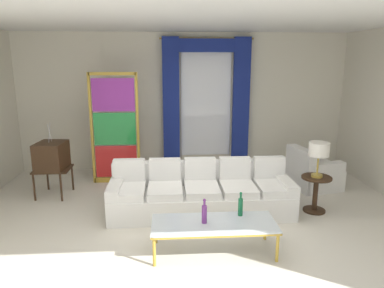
{
  "coord_description": "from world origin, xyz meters",
  "views": [
    {
      "loc": [
        -0.34,
        -5.02,
        2.46
      ],
      "look_at": [
        0.05,
        0.9,
        1.05
      ],
      "focal_mm": 33.91,
      "sensor_mm": 36.0,
      "label": 1
    }
  ],
  "objects_px": {
    "bottle_crystal_tall": "(204,213)",
    "stained_glass_divider": "(115,131)",
    "armchair_white": "(312,173)",
    "round_side_table": "(316,191)",
    "couch_white_long": "(201,193)",
    "vintage_tv": "(52,157)",
    "table_lamp_brass": "(319,151)",
    "coffee_table": "(214,225)",
    "bottle_blue_decanter": "(240,206)",
    "peacock_figurine": "(132,179)"
  },
  "relations": [
    {
      "from": "bottle_crystal_tall",
      "to": "stained_glass_divider",
      "type": "distance_m",
      "value": 3.25
    },
    {
      "from": "armchair_white",
      "to": "round_side_table",
      "type": "height_order",
      "value": "armchair_white"
    },
    {
      "from": "couch_white_long",
      "to": "round_side_table",
      "type": "relative_size",
      "value": 4.91
    },
    {
      "from": "bottle_crystal_tall",
      "to": "vintage_tv",
      "type": "relative_size",
      "value": 0.24
    },
    {
      "from": "stained_glass_divider",
      "to": "round_side_table",
      "type": "distance_m",
      "value": 3.88
    },
    {
      "from": "armchair_white",
      "to": "table_lamp_brass",
      "type": "xyz_separation_m",
      "value": [
        -0.38,
        -1.1,
        0.74
      ]
    },
    {
      "from": "bottle_crystal_tall",
      "to": "table_lamp_brass",
      "type": "relative_size",
      "value": 0.58
    },
    {
      "from": "coffee_table",
      "to": "round_side_table",
      "type": "relative_size",
      "value": 2.67
    },
    {
      "from": "coffee_table",
      "to": "bottle_blue_decanter",
      "type": "distance_m",
      "value": 0.46
    },
    {
      "from": "stained_glass_divider",
      "to": "armchair_white",
      "type": "bearing_deg",
      "value": -8.56
    },
    {
      "from": "armchair_white",
      "to": "bottle_blue_decanter",
      "type": "bearing_deg",
      "value": -131.14
    },
    {
      "from": "bottle_crystal_tall",
      "to": "vintage_tv",
      "type": "height_order",
      "value": "vintage_tv"
    },
    {
      "from": "couch_white_long",
      "to": "peacock_figurine",
      "type": "xyz_separation_m",
      "value": [
        -1.23,
        1.07,
        -0.09
      ]
    },
    {
      "from": "stained_glass_divider",
      "to": "peacock_figurine",
      "type": "xyz_separation_m",
      "value": [
        0.34,
        -0.47,
        -0.84
      ]
    },
    {
      "from": "bottle_crystal_tall",
      "to": "armchair_white",
      "type": "relative_size",
      "value": 0.34
    },
    {
      "from": "vintage_tv",
      "to": "bottle_crystal_tall",
      "type": "bearing_deg",
      "value": -40.56
    },
    {
      "from": "couch_white_long",
      "to": "bottle_blue_decanter",
      "type": "bearing_deg",
      "value": -68.68
    },
    {
      "from": "bottle_crystal_tall",
      "to": "round_side_table",
      "type": "bearing_deg",
      "value": 31.06
    },
    {
      "from": "coffee_table",
      "to": "armchair_white",
      "type": "bearing_deg",
      "value": 45.99
    },
    {
      "from": "armchair_white",
      "to": "round_side_table",
      "type": "relative_size",
      "value": 1.64
    },
    {
      "from": "peacock_figurine",
      "to": "round_side_table",
      "type": "relative_size",
      "value": 1.01
    },
    {
      "from": "stained_glass_divider",
      "to": "round_side_table",
      "type": "relative_size",
      "value": 3.7
    },
    {
      "from": "stained_glass_divider",
      "to": "round_side_table",
      "type": "bearing_deg",
      "value": -26.02
    },
    {
      "from": "coffee_table",
      "to": "vintage_tv",
      "type": "bearing_deg",
      "value": 140.75
    },
    {
      "from": "vintage_tv",
      "to": "round_side_table",
      "type": "relative_size",
      "value": 2.26
    },
    {
      "from": "coffee_table",
      "to": "bottle_blue_decanter",
      "type": "relative_size",
      "value": 4.8
    },
    {
      "from": "round_side_table",
      "to": "table_lamp_brass",
      "type": "distance_m",
      "value": 0.67
    },
    {
      "from": "coffee_table",
      "to": "round_side_table",
      "type": "xyz_separation_m",
      "value": [
        1.81,
        1.17,
        -0.02
      ]
    },
    {
      "from": "vintage_tv",
      "to": "coffee_table",
      "type": "bearing_deg",
      "value": -39.25
    },
    {
      "from": "bottle_crystal_tall",
      "to": "peacock_figurine",
      "type": "bearing_deg",
      "value": 116.02
    },
    {
      "from": "bottle_blue_decanter",
      "to": "vintage_tv",
      "type": "bearing_deg",
      "value": 146.9
    },
    {
      "from": "coffee_table",
      "to": "vintage_tv",
      "type": "distance_m",
      "value": 3.46
    },
    {
      "from": "couch_white_long",
      "to": "armchair_white",
      "type": "relative_size",
      "value": 3.0
    },
    {
      "from": "round_side_table",
      "to": "bottle_blue_decanter",
      "type": "bearing_deg",
      "value": -145.8
    },
    {
      "from": "coffee_table",
      "to": "stained_glass_divider",
      "type": "height_order",
      "value": "stained_glass_divider"
    },
    {
      "from": "vintage_tv",
      "to": "peacock_figurine",
      "type": "xyz_separation_m",
      "value": [
        1.39,
        0.19,
        -0.51
      ]
    },
    {
      "from": "vintage_tv",
      "to": "table_lamp_brass",
      "type": "distance_m",
      "value": 4.61
    },
    {
      "from": "bottle_blue_decanter",
      "to": "table_lamp_brass",
      "type": "relative_size",
      "value": 0.58
    },
    {
      "from": "bottle_blue_decanter",
      "to": "vintage_tv",
      "type": "height_order",
      "value": "vintage_tv"
    },
    {
      "from": "bottle_crystal_tall",
      "to": "stained_glass_divider",
      "type": "bearing_deg",
      "value": 117.74
    },
    {
      "from": "armchair_white",
      "to": "peacock_figurine",
      "type": "relative_size",
      "value": 1.62
    },
    {
      "from": "bottle_blue_decanter",
      "to": "armchair_white",
      "type": "relative_size",
      "value": 0.34
    },
    {
      "from": "couch_white_long",
      "to": "coffee_table",
      "type": "bearing_deg",
      "value": -87.74
    },
    {
      "from": "vintage_tv",
      "to": "stained_glass_divider",
      "type": "height_order",
      "value": "stained_glass_divider"
    },
    {
      "from": "couch_white_long",
      "to": "bottle_crystal_tall",
      "type": "distance_m",
      "value": 1.32
    },
    {
      "from": "round_side_table",
      "to": "vintage_tv",
      "type": "bearing_deg",
      "value": 167.29
    },
    {
      "from": "peacock_figurine",
      "to": "vintage_tv",
      "type": "bearing_deg",
      "value": -172.21
    },
    {
      "from": "armchair_white",
      "to": "stained_glass_divider",
      "type": "bearing_deg",
      "value": 171.44
    },
    {
      "from": "round_side_table",
      "to": "stained_glass_divider",
      "type": "bearing_deg",
      "value": 153.98
    },
    {
      "from": "couch_white_long",
      "to": "armchair_white",
      "type": "bearing_deg",
      "value": 23.47
    }
  ]
}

